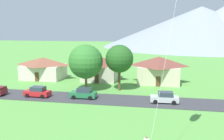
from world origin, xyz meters
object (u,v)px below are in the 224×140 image
(house_right_center, at_px, (100,68))
(parked_car_green_mid_east, at_px, (84,93))
(tree_near_left, at_px, (119,59))
(house_left_center, at_px, (43,68))
(tree_left_of_center, at_px, (86,62))
(house_leftmost, at_px, (159,69))
(parked_car_silver_east_end, at_px, (165,98))
(parked_car_red_mid_west, at_px, (38,92))

(house_right_center, height_order, parked_car_green_mid_east, house_right_center)
(tree_near_left, bearing_deg, house_left_center, 157.69)
(parked_car_green_mid_east, bearing_deg, tree_near_left, 54.10)
(house_right_center, bearing_deg, tree_left_of_center, -92.60)
(house_leftmost, height_order, tree_left_of_center, tree_left_of_center)
(house_left_center, distance_m, parked_car_green_mid_east, 19.75)
(house_leftmost, bearing_deg, tree_near_left, -130.80)
(house_left_center, height_order, tree_left_of_center, tree_left_of_center)
(parked_car_green_mid_east, relative_size, parked_car_silver_east_end, 0.99)
(parked_car_green_mid_east, bearing_deg, parked_car_red_mid_west, -176.28)
(tree_left_of_center, bearing_deg, house_right_center, 87.40)
(house_left_center, height_order, tree_near_left, tree_near_left)
(tree_left_of_center, distance_m, parked_car_red_mid_west, 9.88)
(house_leftmost, distance_m, parked_car_silver_east_end, 14.94)
(house_leftmost, bearing_deg, parked_car_silver_east_end, -85.72)
(house_right_center, distance_m, tree_near_left, 10.53)
(parked_car_red_mid_west, relative_size, parked_car_green_mid_east, 1.01)
(house_left_center, distance_m, parked_car_red_mid_west, 15.90)
(house_leftmost, bearing_deg, house_left_center, -178.92)
(house_left_center, xyz_separation_m, parked_car_silver_east_end, (26.50, -14.29, -1.63))
(house_right_center, height_order, tree_near_left, tree_near_left)
(house_left_center, bearing_deg, parked_car_green_mid_east, -45.96)
(house_left_center, relative_size, parked_car_red_mid_west, 2.21)
(parked_car_red_mid_west, bearing_deg, house_left_center, 112.07)
(house_leftmost, distance_m, house_right_center, 12.47)
(house_left_center, height_order, parked_car_green_mid_east, house_left_center)
(parked_car_red_mid_west, height_order, parked_car_green_mid_east, same)
(house_leftmost, height_order, tree_near_left, tree_near_left)
(house_leftmost, height_order, parked_car_red_mid_west, house_leftmost)
(house_left_center, bearing_deg, tree_left_of_center, -34.97)
(tree_near_left, xyz_separation_m, tree_left_of_center, (-5.95, -1.17, -0.50))
(parked_car_red_mid_west, bearing_deg, tree_left_of_center, 42.06)
(parked_car_green_mid_east, bearing_deg, tree_left_of_center, 102.39)
(tree_left_of_center, bearing_deg, parked_car_silver_east_end, -21.62)
(house_right_center, relative_size, parked_car_silver_east_end, 1.83)
(tree_left_of_center, height_order, parked_car_red_mid_west, tree_left_of_center)
(parked_car_green_mid_east, xyz_separation_m, parked_car_silver_east_end, (12.81, -0.14, 0.00))
(house_right_center, relative_size, parked_car_green_mid_east, 1.84)
(parked_car_red_mid_west, bearing_deg, parked_car_silver_east_end, 1.02)
(house_leftmost, relative_size, parked_car_green_mid_east, 2.11)
(house_leftmost, relative_size, tree_left_of_center, 1.06)
(house_leftmost, height_order, house_right_center, house_leftmost)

